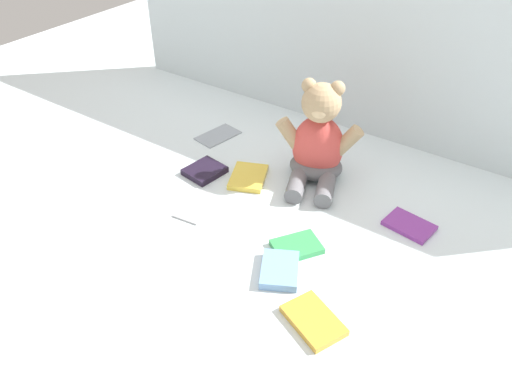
{
  "coord_description": "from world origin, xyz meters",
  "views": [
    {
      "loc": [
        0.53,
        -0.86,
        0.8
      ],
      "look_at": [
        0.01,
        -0.1,
        0.1
      ],
      "focal_mm": 34.79,
      "sensor_mm": 36.0,
      "label": 1
    }
  ],
  "objects_px": {
    "book_case_1": "(248,177)",
    "teddy_bear": "(318,144)",
    "book_case_0": "(204,171)",
    "book_case_6": "(198,206)",
    "book_case_3": "(297,247)",
    "book_case_2": "(409,225)",
    "book_case_4": "(313,320)",
    "book_case_5": "(218,135)",
    "book_case_7": "(280,270)"
  },
  "relations": [
    {
      "from": "book_case_0",
      "to": "book_case_3",
      "type": "bearing_deg",
      "value": 170.95
    },
    {
      "from": "teddy_bear",
      "to": "book_case_7",
      "type": "bearing_deg",
      "value": -93.24
    },
    {
      "from": "teddy_bear",
      "to": "book_case_3",
      "type": "xyz_separation_m",
      "value": [
        0.11,
        -0.28,
        -0.1
      ]
    },
    {
      "from": "book_case_0",
      "to": "book_case_3",
      "type": "height_order",
      "value": "book_case_0"
    },
    {
      "from": "book_case_5",
      "to": "book_case_6",
      "type": "distance_m",
      "value": 0.36
    },
    {
      "from": "book_case_2",
      "to": "book_case_5",
      "type": "height_order",
      "value": "book_case_2"
    },
    {
      "from": "teddy_bear",
      "to": "book_case_6",
      "type": "relative_size",
      "value": 2.24
    },
    {
      "from": "book_case_4",
      "to": "book_case_6",
      "type": "height_order",
      "value": "book_case_4"
    },
    {
      "from": "teddy_bear",
      "to": "book_case_0",
      "type": "xyz_separation_m",
      "value": [
        -0.26,
        -0.16,
        -0.1
      ]
    },
    {
      "from": "book_case_0",
      "to": "book_case_6",
      "type": "distance_m",
      "value": 0.15
    },
    {
      "from": "book_case_0",
      "to": "book_case_4",
      "type": "distance_m",
      "value": 0.58
    },
    {
      "from": "teddy_bear",
      "to": "book_case_1",
      "type": "distance_m",
      "value": 0.21
    },
    {
      "from": "teddy_bear",
      "to": "book_case_7",
      "type": "height_order",
      "value": "teddy_bear"
    },
    {
      "from": "book_case_5",
      "to": "book_case_4",
      "type": "bearing_deg",
      "value": -26.89
    },
    {
      "from": "book_case_2",
      "to": "book_case_3",
      "type": "xyz_separation_m",
      "value": [
        -0.19,
        -0.22,
        0.0
      ]
    },
    {
      "from": "teddy_bear",
      "to": "book_case_1",
      "type": "bearing_deg",
      "value": -162.16
    },
    {
      "from": "book_case_3",
      "to": "book_case_4",
      "type": "xyz_separation_m",
      "value": [
        0.13,
        -0.16,
        0.0
      ]
    },
    {
      "from": "book_case_1",
      "to": "book_case_7",
      "type": "distance_m",
      "value": 0.36
    },
    {
      "from": "book_case_1",
      "to": "book_case_0",
      "type": "bearing_deg",
      "value": 179.04
    },
    {
      "from": "book_case_1",
      "to": "book_case_7",
      "type": "xyz_separation_m",
      "value": [
        0.26,
        -0.25,
        0.0
      ]
    },
    {
      "from": "book_case_2",
      "to": "book_case_6",
      "type": "distance_m",
      "value": 0.53
    },
    {
      "from": "book_case_3",
      "to": "book_case_5",
      "type": "distance_m",
      "value": 0.56
    },
    {
      "from": "teddy_bear",
      "to": "book_case_5",
      "type": "xyz_separation_m",
      "value": [
        -0.36,
        0.02,
        -0.1
      ]
    },
    {
      "from": "teddy_bear",
      "to": "book_case_2",
      "type": "bearing_deg",
      "value": -31.89
    },
    {
      "from": "book_case_1",
      "to": "book_case_3",
      "type": "bearing_deg",
      "value": -55.98
    },
    {
      "from": "book_case_7",
      "to": "book_case_3",
      "type": "bearing_deg",
      "value": 67.52
    },
    {
      "from": "book_case_0",
      "to": "book_case_1",
      "type": "bearing_deg",
      "value": -149.52
    },
    {
      "from": "book_case_1",
      "to": "teddy_bear",
      "type": "bearing_deg",
      "value": 15.57
    },
    {
      "from": "book_case_2",
      "to": "book_case_7",
      "type": "bearing_deg",
      "value": -21.61
    },
    {
      "from": "book_case_2",
      "to": "book_case_5",
      "type": "relative_size",
      "value": 0.84
    },
    {
      "from": "book_case_4",
      "to": "book_case_5",
      "type": "distance_m",
      "value": 0.76
    },
    {
      "from": "teddy_bear",
      "to": "book_case_4",
      "type": "relative_size",
      "value": 2.31
    },
    {
      "from": "book_case_2",
      "to": "book_case_6",
      "type": "relative_size",
      "value": 0.89
    },
    {
      "from": "book_case_6",
      "to": "book_case_7",
      "type": "distance_m",
      "value": 0.31
    },
    {
      "from": "book_case_5",
      "to": "book_case_6",
      "type": "xyz_separation_m",
      "value": [
        0.18,
        -0.31,
        0.0
      ]
    },
    {
      "from": "book_case_0",
      "to": "book_case_7",
      "type": "distance_m",
      "value": 0.43
    },
    {
      "from": "book_case_1",
      "to": "book_case_2",
      "type": "xyz_separation_m",
      "value": [
        0.44,
        0.06,
        -0.0
      ]
    },
    {
      "from": "book_case_0",
      "to": "book_case_2",
      "type": "bearing_deg",
      "value": -160.86
    },
    {
      "from": "book_case_1",
      "to": "book_case_7",
      "type": "bearing_deg",
      "value": -66.89
    },
    {
      "from": "book_case_4",
      "to": "teddy_bear",
      "type": "bearing_deg",
      "value": 52.46
    },
    {
      "from": "teddy_bear",
      "to": "book_case_5",
      "type": "bearing_deg",
      "value": 155.97
    },
    {
      "from": "book_case_3",
      "to": "book_case_6",
      "type": "xyz_separation_m",
      "value": [
        -0.29,
        -0.01,
        -0.0
      ]
    },
    {
      "from": "teddy_bear",
      "to": "book_case_3",
      "type": "distance_m",
      "value": 0.32
    },
    {
      "from": "teddy_bear",
      "to": "book_case_4",
      "type": "height_order",
      "value": "teddy_bear"
    },
    {
      "from": "book_case_0",
      "to": "book_case_3",
      "type": "relative_size",
      "value": 0.94
    },
    {
      "from": "book_case_1",
      "to": "book_case_3",
      "type": "relative_size",
      "value": 1.13
    },
    {
      "from": "book_case_6",
      "to": "book_case_3",
      "type": "bearing_deg",
      "value": 174.93
    },
    {
      "from": "book_case_3",
      "to": "book_case_6",
      "type": "relative_size",
      "value": 0.86
    },
    {
      "from": "teddy_bear",
      "to": "book_case_4",
      "type": "bearing_deg",
      "value": -82.03
    },
    {
      "from": "book_case_6",
      "to": "book_case_7",
      "type": "relative_size",
      "value": 1.17
    }
  ]
}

